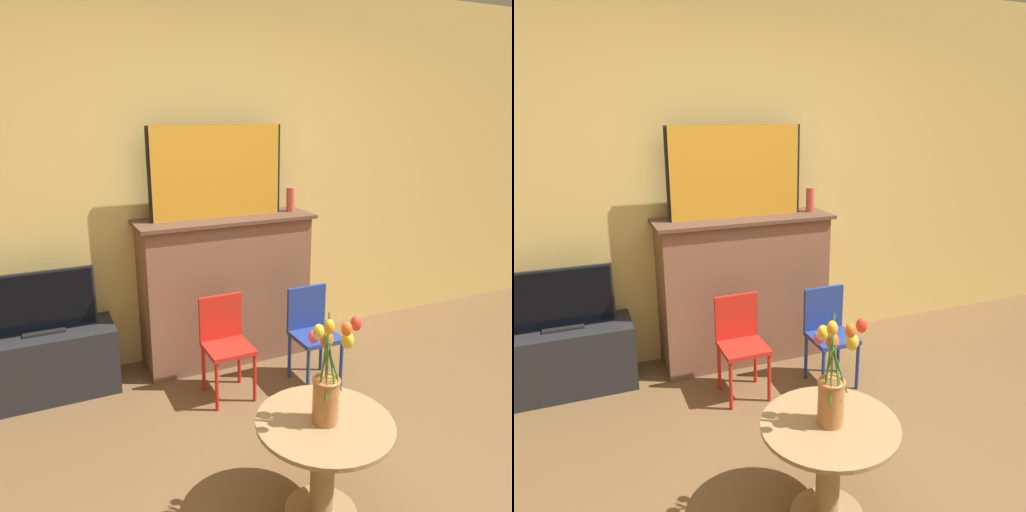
# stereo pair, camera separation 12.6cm
# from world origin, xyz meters

# --- Properties ---
(wall_back) EXTENTS (8.00, 0.06, 2.70)m
(wall_back) POSITION_xyz_m (0.00, 2.13, 1.35)
(wall_back) COLOR #E0BC66
(wall_back) RESTS_ON ground
(fireplace_mantel) EXTENTS (1.28, 0.41, 1.09)m
(fireplace_mantel) POSITION_xyz_m (0.11, 1.91, 0.56)
(fireplace_mantel) COLOR brown
(fireplace_mantel) RESTS_ON ground
(painting) EXTENTS (0.97, 0.03, 0.64)m
(painting) POSITION_xyz_m (0.06, 1.92, 1.41)
(painting) COLOR black
(painting) RESTS_ON fireplace_mantel
(mantel_candle) EXTENTS (0.06, 0.06, 0.18)m
(mantel_candle) POSITION_xyz_m (0.64, 1.91, 1.18)
(mantel_candle) COLOR #CC4C3D
(mantel_candle) RESTS_ON fireplace_mantel
(tv_stand) EXTENTS (0.86, 0.37, 0.45)m
(tv_stand) POSITION_xyz_m (-1.15, 1.89, 0.22)
(tv_stand) COLOR #232326
(tv_stand) RESTS_ON ground
(tv_monitor) EXTENTS (0.67, 0.12, 0.41)m
(tv_monitor) POSITION_xyz_m (-1.15, 1.90, 0.64)
(tv_monitor) COLOR black
(tv_monitor) RESTS_ON tv_stand
(chair_red) EXTENTS (0.29, 0.29, 0.66)m
(chair_red) POSITION_xyz_m (-0.08, 1.43, 0.38)
(chair_red) COLOR red
(chair_red) RESTS_ON ground
(chair_blue) EXTENTS (0.29, 0.29, 0.66)m
(chair_blue) POSITION_xyz_m (0.52, 1.35, 0.38)
(chair_blue) COLOR navy
(chair_blue) RESTS_ON ground
(side_table) EXTENTS (0.61, 0.61, 0.50)m
(side_table) POSITION_xyz_m (-0.06, 0.26, 0.33)
(side_table) COLOR #99754C
(side_table) RESTS_ON ground
(vase_tulips) EXTENTS (0.23, 0.21, 0.53)m
(vase_tulips) POSITION_xyz_m (-0.06, 0.25, 0.70)
(vase_tulips) COLOR #AD6B38
(vase_tulips) RESTS_ON side_table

